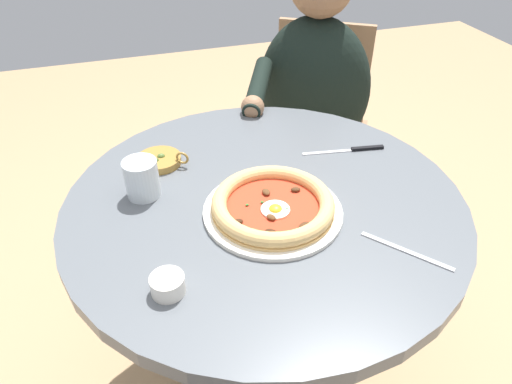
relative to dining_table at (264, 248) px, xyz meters
name	(u,v)px	position (x,y,z in m)	size (l,w,h in m)	color
ground_plane	(262,381)	(0.00, 0.00, -0.60)	(6.00, 6.00, 0.02)	tan
dining_table	(264,248)	(0.00, 0.00, 0.00)	(0.92, 0.92, 0.75)	#565B60
pizza_on_plate	(273,206)	(0.00, -0.06, 0.18)	(0.31, 0.31, 0.04)	white
water_glass	(142,180)	(-0.26, 0.10, 0.20)	(0.08, 0.08, 0.09)	silver
steak_knife	(355,149)	(0.29, 0.12, 0.16)	(0.22, 0.05, 0.01)	silver
ramekin_capers	(168,284)	(-0.25, -0.21, 0.18)	(0.06, 0.06, 0.04)	white
olive_pan	(160,160)	(-0.21, 0.22, 0.17)	(0.13, 0.11, 0.04)	olive
fork_utensil	(406,251)	(0.21, -0.25, 0.16)	(0.13, 0.15, 0.00)	#BCBCC1
diner_person	(309,135)	(0.38, 0.59, -0.07)	(0.55, 0.44, 1.15)	#282833
cafe_chair_diner	(316,116)	(0.45, 0.71, -0.06)	(0.56, 0.56, 0.87)	#957050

